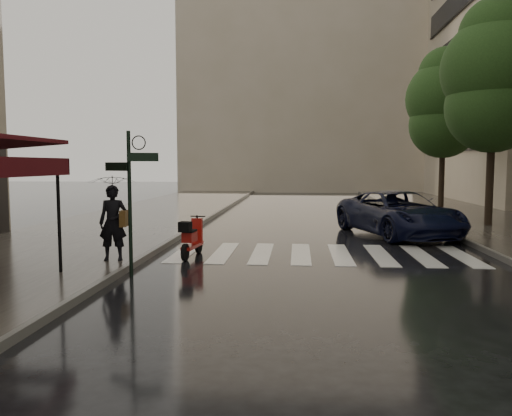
# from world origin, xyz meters

# --- Properties ---
(ground) EXTENTS (120.00, 120.00, 0.00)m
(ground) POSITION_xyz_m (0.00, 0.00, 0.00)
(ground) COLOR black
(ground) RESTS_ON ground
(sidewalk_near) EXTENTS (6.00, 60.00, 0.12)m
(sidewalk_near) POSITION_xyz_m (-4.50, 12.00, 0.06)
(sidewalk_near) COLOR #38332D
(sidewalk_near) RESTS_ON ground
(sidewalk_far) EXTENTS (5.50, 60.00, 0.12)m
(sidewalk_far) POSITION_xyz_m (10.25, 12.00, 0.06)
(sidewalk_far) COLOR #38332D
(sidewalk_far) RESTS_ON ground
(curb_near) EXTENTS (0.12, 60.00, 0.16)m
(curb_near) POSITION_xyz_m (-1.45, 12.00, 0.07)
(curb_near) COLOR #595651
(curb_near) RESTS_ON ground
(curb_far) EXTENTS (0.12, 60.00, 0.16)m
(curb_far) POSITION_xyz_m (7.45, 12.00, 0.07)
(curb_far) COLOR #595651
(curb_far) RESTS_ON ground
(crosswalk) EXTENTS (7.85, 3.20, 0.01)m
(crosswalk) POSITION_xyz_m (2.98, 6.00, 0.01)
(crosswalk) COLOR silver
(crosswalk) RESTS_ON ground
(signpost) EXTENTS (1.17, 0.29, 3.10)m
(signpost) POSITION_xyz_m (-1.19, 3.00, 1.83)
(signpost) COLOR black
(signpost) RESTS_ON ground
(backdrop_building) EXTENTS (22.00, 6.00, 20.00)m
(backdrop_building) POSITION_xyz_m (3.00, 38.00, 10.00)
(backdrop_building) COLOR tan
(backdrop_building) RESTS_ON ground
(tree_mid) EXTENTS (3.80, 3.80, 8.34)m
(tree_mid) POSITION_xyz_m (9.50, 12.00, 5.59)
(tree_mid) COLOR black
(tree_mid) RESTS_ON sidewalk_far
(tree_far) EXTENTS (3.80, 3.80, 8.16)m
(tree_far) POSITION_xyz_m (9.70, 19.00, 5.46)
(tree_far) COLOR black
(tree_far) RESTS_ON sidewalk_far
(pedestrian_with_umbrella) EXTENTS (1.19, 1.21, 2.52)m
(pedestrian_with_umbrella) POSITION_xyz_m (-2.00, 4.11, 1.80)
(pedestrian_with_umbrella) COLOR black
(pedestrian_with_umbrella) RESTS_ON sidewalk_near
(scooter) EXTENTS (0.48, 1.55, 1.02)m
(scooter) POSITION_xyz_m (-0.38, 5.28, 0.47)
(scooter) COLOR black
(scooter) RESTS_ON ground
(parked_car) EXTENTS (4.07, 5.91, 1.50)m
(parked_car) POSITION_xyz_m (5.74, 9.75, 0.75)
(parked_car) COLOR black
(parked_car) RESTS_ON ground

